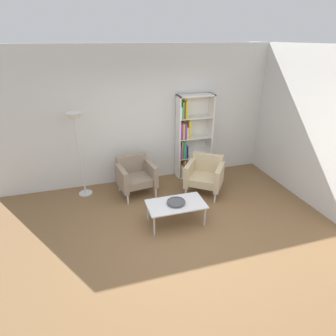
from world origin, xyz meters
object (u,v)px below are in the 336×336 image
at_px(decorative_bowl, 176,202).
at_px(armchair_near_window, 205,174).
at_px(coffee_table_low, 176,205).
at_px(bookshelf_tall, 190,138).
at_px(floor_lamp_torchiere, 76,128).
at_px(armchair_by_bookshelf, 136,175).

distance_m(decorative_bowl, armchair_near_window, 1.27).
bearing_deg(coffee_table_low, decorative_bowl, 0.00).
xyz_separation_m(bookshelf_tall, coffee_table_low, (-0.88, -1.71, -0.57)).
bearing_deg(floor_lamp_torchiere, armchair_near_window, -14.52).
bearing_deg(decorative_bowl, armchair_near_window, 43.68).
distance_m(bookshelf_tall, armchair_by_bookshelf, 1.52).
bearing_deg(floor_lamp_torchiere, decorative_bowl, -44.92).
distance_m(bookshelf_tall, floor_lamp_torchiere, 2.45).
bearing_deg(bookshelf_tall, floor_lamp_torchiere, -175.23).
bearing_deg(decorative_bowl, bookshelf_tall, 62.70).
relative_size(bookshelf_tall, armchair_near_window, 2.01).
distance_m(coffee_table_low, armchair_by_bookshelf, 1.34).
xyz_separation_m(armchair_by_bookshelf, armchair_near_window, (1.39, -0.38, 0.00)).
relative_size(coffee_table_low, floor_lamp_torchiere, 0.57).
distance_m(bookshelf_tall, armchair_near_window, 0.98).
bearing_deg(floor_lamp_torchiere, coffee_table_low, -44.92).
height_order(armchair_near_window, floor_lamp_torchiere, floor_lamp_torchiere).
bearing_deg(coffee_table_low, armchair_by_bookshelf, 110.61).
relative_size(bookshelf_tall, coffee_table_low, 1.90).
distance_m(armchair_by_bookshelf, floor_lamp_torchiere, 1.49).
bearing_deg(decorative_bowl, armchair_by_bookshelf, 110.61).
bearing_deg(armchair_by_bookshelf, armchair_near_window, -24.11).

